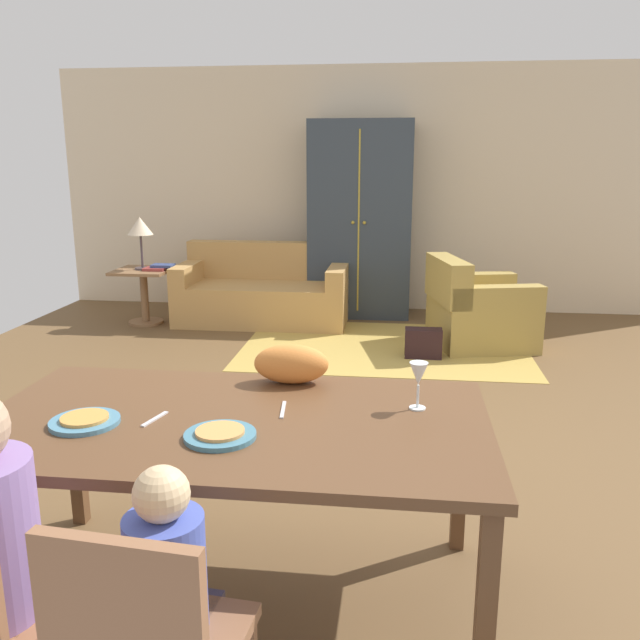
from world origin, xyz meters
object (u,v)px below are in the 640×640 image
(person_child, at_px, (175,625))
(handbag, at_px, (423,343))
(plate_near_child, at_px, (220,436))
(book_upper, at_px, (163,266))
(armchair, at_px, (476,311))
(armoire, at_px, (360,220))
(couch, at_px, (264,293))
(plate_near_man, at_px, (85,422))
(dining_table, at_px, (234,434))
(cat, at_px, (291,364))
(side_table, at_px, (144,288))
(table_lamp, at_px, (140,228))
(book_lower, at_px, (155,269))
(wine_glass, at_px, (419,376))

(person_child, bearing_deg, handbag, 78.68)
(plate_near_child, height_order, book_upper, plate_near_child)
(armchair, relative_size, armoire, 0.49)
(couch, bearing_deg, person_child, -80.96)
(plate_near_man, height_order, couch, couch)
(armoire, bearing_deg, handbag, -67.60)
(dining_table, relative_size, couch, 1.06)
(cat, distance_m, handbag, 3.12)
(armchair, height_order, side_table, armchair)
(dining_table, xyz_separation_m, armchair, (1.32, 3.87, -0.38))
(table_lamp, xyz_separation_m, handbag, (2.88, -0.90, -0.88))
(book_lower, bearing_deg, plate_near_man, -72.37)
(plate_near_man, distance_m, cat, 0.86)
(plate_near_child, bearing_deg, book_lower, 113.33)
(couch, height_order, handbag, couch)
(side_table, bearing_deg, table_lamp, 90.00)
(cat, xyz_separation_m, side_table, (-2.21, 3.86, -0.47))
(plate_near_child, xyz_separation_m, armchair, (1.32, 4.05, -0.45))
(person_child, bearing_deg, table_lamp, 112.42)
(table_lamp, height_order, book_upper, table_lamp)
(plate_near_child, xyz_separation_m, couch, (-0.83, 4.72, -0.47))
(book_lower, xyz_separation_m, handbag, (2.73, -0.85, -0.46))
(couch, xyz_separation_m, armchair, (2.15, -0.67, 0.02))
(wine_glass, xyz_separation_m, book_lower, (-2.59, 4.06, -0.30))
(armoire, bearing_deg, person_child, -91.56)
(plate_near_man, bearing_deg, cat, 38.91)
(dining_table, xyz_separation_m, table_lamp, (-2.06, 4.28, 0.31))
(dining_table, height_order, couch, couch)
(plate_near_man, xyz_separation_m, side_table, (-1.54, 4.40, -0.39))
(person_child, bearing_deg, cat, 82.60)
(cat, relative_size, book_upper, 1.45)
(side_table, relative_size, book_upper, 2.64)
(dining_table, distance_m, couch, 4.63)
(plate_near_child, xyz_separation_m, armoire, (0.16, 5.17, 0.28))
(person_child, xyz_separation_m, book_lower, (-1.91, 4.95, 0.16))
(plate_near_man, relative_size, table_lamp, 0.46)
(wine_glass, distance_m, couch, 4.65)
(couch, relative_size, table_lamp, 3.29)
(plate_near_child, distance_m, wine_glass, 0.78)
(handbag, bearing_deg, plate_near_child, -103.00)
(plate_near_man, height_order, cat, cat)
(plate_near_child, bearing_deg, plate_near_man, 173.42)
(book_upper, bearing_deg, table_lamp, -178.83)
(dining_table, bearing_deg, cat, 70.39)
(person_child, bearing_deg, armoire, 88.44)
(dining_table, relative_size, book_lower, 8.60)
(wine_glass, xyz_separation_m, armchair, (0.64, 3.69, -0.57))
(armchair, bearing_deg, plate_near_man, -114.75)
(table_lamp, relative_size, book_upper, 2.45)
(side_table, height_order, handbag, side_table)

